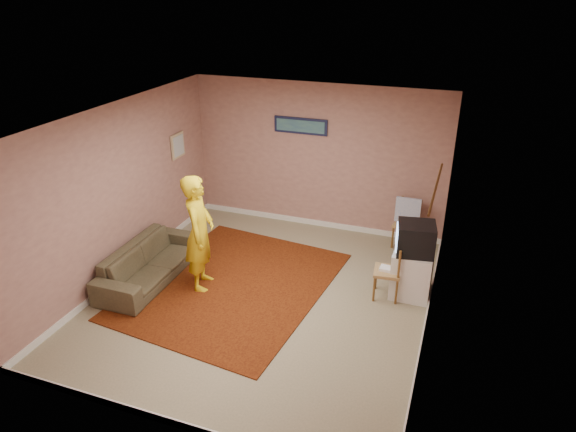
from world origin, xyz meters
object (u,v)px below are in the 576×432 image
(tv_cabinet, at_px, (412,274))
(person, at_px, (199,233))
(chair_b, at_px, (388,265))
(sofa, at_px, (150,262))
(crt_tv, at_px, (415,238))
(chair_a, at_px, (407,219))

(tv_cabinet, height_order, person, person)
(tv_cabinet, xyz_separation_m, chair_b, (-0.32, -0.15, 0.17))
(sofa, bearing_deg, chair_b, -78.54)
(tv_cabinet, bearing_deg, sofa, -166.80)
(chair_b, xyz_separation_m, sofa, (-3.43, -0.73, -0.24))
(tv_cabinet, bearing_deg, crt_tv, -170.72)
(sofa, bearing_deg, crt_tv, -77.31)
(chair_a, bearing_deg, tv_cabinet, -67.04)
(crt_tv, distance_m, person, 3.01)
(chair_a, distance_m, chair_b, 1.61)
(sofa, bearing_deg, person, -83.55)
(chair_b, relative_size, person, 0.26)
(sofa, bearing_deg, tv_cabinet, -77.32)
(sofa, relative_size, person, 1.10)
(tv_cabinet, distance_m, chair_a, 1.49)
(chair_b, bearing_deg, person, -82.68)
(tv_cabinet, distance_m, chair_b, 0.40)
(chair_a, xyz_separation_m, chair_b, (-0.04, -1.61, 0.00))
(crt_tv, bearing_deg, chair_b, -163.79)
(sofa, height_order, person, person)
(chair_b, distance_m, person, 2.69)
(tv_cabinet, height_order, chair_b, chair_b)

